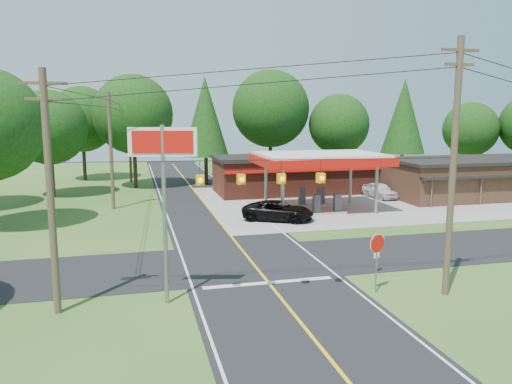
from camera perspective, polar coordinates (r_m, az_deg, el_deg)
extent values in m
plane|color=#305B20|center=(28.14, -0.52, -8.00)|extent=(120.00, 120.00, 0.00)
cube|color=black|center=(28.14, -0.52, -7.98)|extent=(8.00, 120.00, 0.02)
cube|color=black|center=(28.14, -0.52, -7.97)|extent=(70.00, 7.00, 0.02)
cube|color=yellow|center=(28.13, -0.52, -7.95)|extent=(0.15, 110.00, 0.00)
cylinder|color=gray|center=(38.84, 3.05, -0.06)|extent=(0.28, 0.28, 4.20)
cylinder|color=gray|center=(43.59, 1.13, 0.96)|extent=(0.28, 0.28, 4.20)
cylinder|color=gray|center=(41.86, 13.59, 0.37)|extent=(0.28, 0.28, 4.20)
cylinder|color=gray|center=(46.30, 10.74, 1.28)|extent=(0.28, 0.28, 4.20)
cube|color=red|center=(42.20, 7.30, 3.70)|extent=(10.60, 7.40, 0.70)
cube|color=white|center=(42.17, 7.31, 4.24)|extent=(10.00, 7.00, 0.25)
cube|color=#9E9B93|center=(41.16, 8.08, -2.40)|extent=(3.20, 0.90, 0.22)
cube|color=#3F3F44|center=(40.68, 6.93, -1.33)|extent=(0.55, 0.45, 1.50)
cube|color=#3F3F44|center=(41.35, 9.26, -1.22)|extent=(0.55, 0.45, 1.50)
cube|color=#9E9B93|center=(44.46, 6.35, -1.51)|extent=(3.20, 0.90, 0.22)
cube|color=#3F3F44|center=(44.01, 5.27, -0.51)|extent=(0.55, 0.45, 1.50)
cube|color=#3F3F44|center=(44.63, 7.45, -0.42)|extent=(0.55, 0.45, 1.50)
cube|color=maroon|center=(52.18, 4.30, 1.90)|extent=(16.00, 7.00, 3.50)
cube|color=black|center=(51.98, 4.32, 3.98)|extent=(16.40, 7.40, 0.30)
cube|color=red|center=(48.69, 5.63, 2.49)|extent=(16.00, 0.50, 0.25)
cube|color=#3C2318|center=(54.70, 24.95, 1.41)|extent=(20.00, 8.00, 3.50)
cube|color=black|center=(54.51, 25.08, 3.38)|extent=(20.40, 8.40, 0.30)
cylinder|color=#473828|center=(23.71, 21.58, 2.34)|extent=(0.30, 0.30, 11.50)
cube|color=#473828|center=(23.72, 22.33, 14.79)|extent=(1.80, 0.12, 0.12)
cube|color=#473828|center=(23.66, 22.24, 13.35)|extent=(1.40, 0.12, 0.12)
cylinder|color=#473828|center=(21.66, -22.44, -0.30)|extent=(0.30, 0.30, 10.00)
cube|color=#473828|center=(21.44, -23.17, 11.38)|extent=(1.80, 0.12, 0.12)
cube|color=#473828|center=(21.42, -23.07, 9.78)|extent=(1.40, 0.12, 0.12)
cylinder|color=#473828|center=(44.32, -16.24, 4.51)|extent=(0.30, 0.30, 10.00)
cube|color=#473828|center=(44.21, -16.50, 10.20)|extent=(1.80, 0.12, 0.12)
cube|color=#473828|center=(44.20, -16.46, 9.42)|extent=(1.40, 0.12, 0.12)
cylinder|color=#473828|center=(61.26, -14.24, 5.53)|extent=(0.30, 0.30, 9.50)
cube|color=#DCA40B|center=(20.82, -6.42, 1.38)|extent=(0.32, 0.32, 0.42)
cube|color=#DCA40B|center=(20.92, -1.72, 1.46)|extent=(0.32, 0.32, 0.42)
cube|color=#DCA40B|center=(21.15, 2.90, 1.54)|extent=(0.32, 0.32, 0.42)
cube|color=#DCA40B|center=(21.51, 7.40, 1.60)|extent=(0.32, 0.32, 0.42)
cylinder|color=#332316|center=(53.11, -22.26, 1.62)|extent=(0.44, 0.44, 3.96)
sphere|color=#12330E|center=(52.76, -22.57, 6.84)|extent=(7.26, 7.26, 7.26)
cylinder|color=#332316|center=(56.48, -13.65, 2.82)|extent=(0.44, 0.44, 4.68)
sphere|color=#12330E|center=(56.16, -13.87, 8.63)|extent=(8.58, 8.58, 8.58)
cylinder|color=#332316|center=(58.07, -5.72, 3.02)|extent=(0.44, 0.44, 4.32)
cone|color=#12330E|center=(57.75, -5.81, 8.59)|extent=(5.28, 5.28, 9.00)
cylinder|color=#332316|center=(60.66, 1.65, 3.66)|extent=(0.44, 0.44, 5.04)
sphere|color=#12330E|center=(60.39, 1.67, 9.49)|extent=(9.24, 9.24, 9.24)
cylinder|color=#332316|center=(61.49, 9.36, 3.11)|extent=(0.44, 0.44, 3.96)
sphere|color=#12330E|center=(61.18, 9.48, 7.63)|extent=(7.26, 7.26, 7.26)
cylinder|color=#332316|center=(64.18, 16.31, 3.28)|extent=(0.44, 0.44, 4.32)
cone|color=#12330E|center=(63.89, 16.53, 8.31)|extent=(5.28, 5.28, 9.00)
cylinder|color=#332316|center=(66.98, 23.09, 2.83)|extent=(0.44, 0.44, 3.60)
sphere|color=#12330E|center=(66.70, 23.33, 6.59)|extent=(6.60, 6.60, 6.60)
cylinder|color=#332316|center=(64.71, -19.02, 3.19)|extent=(0.44, 0.44, 4.32)
sphere|color=#12330E|center=(64.42, -19.27, 7.87)|extent=(7.92, 7.92, 7.92)
imported|color=black|center=(38.46, 2.54, -2.18)|extent=(7.39, 7.39, 1.51)
imported|color=silver|center=(49.93, 13.97, 0.16)|extent=(4.76, 4.76, 1.49)
cylinder|color=gray|center=(21.65, -10.40, -2.76)|extent=(0.18, 0.18, 7.77)
cube|color=white|center=(21.23, -10.64, 5.65)|extent=(2.84, 0.70, 1.22)
cube|color=red|center=(21.18, -10.63, 5.64)|extent=(2.49, 0.60, 0.94)
cylinder|color=gray|center=(23.88, 13.60, -8.10)|extent=(0.07, 0.07, 2.65)
cylinder|color=gray|center=(26.69, 13.58, -7.12)|extent=(0.06, 0.06, 1.88)
cube|color=#0C591E|center=(26.52, 13.66, -6.09)|extent=(0.38, 0.14, 0.38)
cube|color=white|center=(26.64, 13.62, -7.06)|extent=(0.38, 0.14, 0.26)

